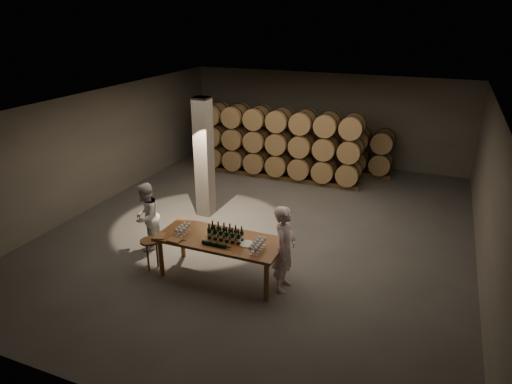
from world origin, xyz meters
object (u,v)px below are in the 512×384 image
at_px(tasting_table, 220,243).
at_px(person_woman, 146,217).
at_px(bottle_cluster, 225,234).
at_px(person_man, 284,249).
at_px(plate, 247,244).
at_px(stool, 150,245).
at_px(notebook_near, 175,240).

bearing_deg(tasting_table, person_woman, 167.65).
distance_m(bottle_cluster, person_man, 1.23).
bearing_deg(plate, person_woman, 169.69).
xyz_separation_m(stool, person_man, (2.90, 0.37, 0.34)).
distance_m(tasting_table, bottle_cluster, 0.26).
distance_m(tasting_table, notebook_near, 0.93).
xyz_separation_m(stool, person_woman, (-0.58, 0.73, 0.26)).
bearing_deg(person_man, plate, 99.09).
xyz_separation_m(tasting_table, stool, (-1.56, -0.27, -0.25)).
distance_m(bottle_cluster, plate, 0.49).
xyz_separation_m(bottle_cluster, person_man, (1.22, 0.12, -0.13)).
height_order(tasting_table, bottle_cluster, bottle_cluster).
distance_m(notebook_near, person_man, 2.22).
height_order(bottle_cluster, stool, bottle_cluster).
bearing_deg(person_man, stool, 96.23).
xyz_separation_m(plate, notebook_near, (-1.40, -0.42, 0.01)).
height_order(bottle_cluster, person_woman, person_woman).
xyz_separation_m(plate, person_man, (0.74, 0.13, -0.01)).
bearing_deg(plate, tasting_table, 177.12).
bearing_deg(notebook_near, plate, 19.54).
height_order(tasting_table, person_man, person_man).
bearing_deg(stool, plate, 6.20).
bearing_deg(stool, person_man, 7.20).
bearing_deg(person_man, bottle_cluster, 94.57).
height_order(tasting_table, plate, plate).
relative_size(stool, person_woman, 0.42).
xyz_separation_m(plate, person_woman, (-2.74, 0.50, -0.10)).
xyz_separation_m(bottle_cluster, person_woman, (-2.26, 0.48, -0.21)).
height_order(person_man, person_woman, person_man).
xyz_separation_m(bottle_cluster, notebook_near, (-0.93, -0.43, -0.11)).
xyz_separation_m(tasting_table, person_man, (1.34, 0.10, 0.10)).
relative_size(plate, person_woman, 0.19).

